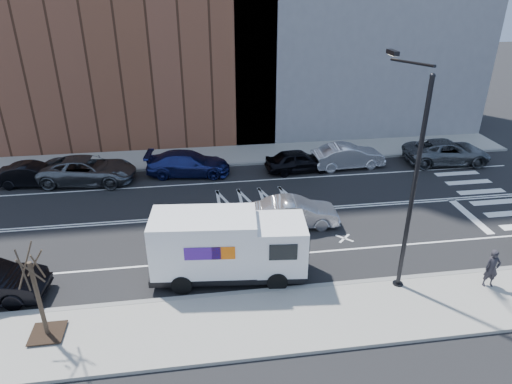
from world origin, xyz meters
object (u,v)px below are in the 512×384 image
object	(u,v)px
fedex_van	(227,246)
pedestrian	(492,268)
far_parked_b	(33,175)
driving_sedan	(295,213)

from	to	relation	value
fedex_van	pedestrian	size ratio (longest dim) A/B	3.97
fedex_van	far_parked_b	distance (m)	15.86
far_parked_b	pedestrian	distance (m)	25.91
pedestrian	fedex_van	bearing A→B (deg)	174.25
far_parked_b	driving_sedan	world-z (taller)	driving_sedan
fedex_van	pedestrian	xyz separation A→B (m)	(10.85, -2.43, -0.59)
fedex_van	driving_sedan	distance (m)	5.61
driving_sedan	far_parked_b	bearing A→B (deg)	67.25
fedex_van	pedestrian	world-z (taller)	fedex_van
far_parked_b	pedestrian	bearing A→B (deg)	-117.15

